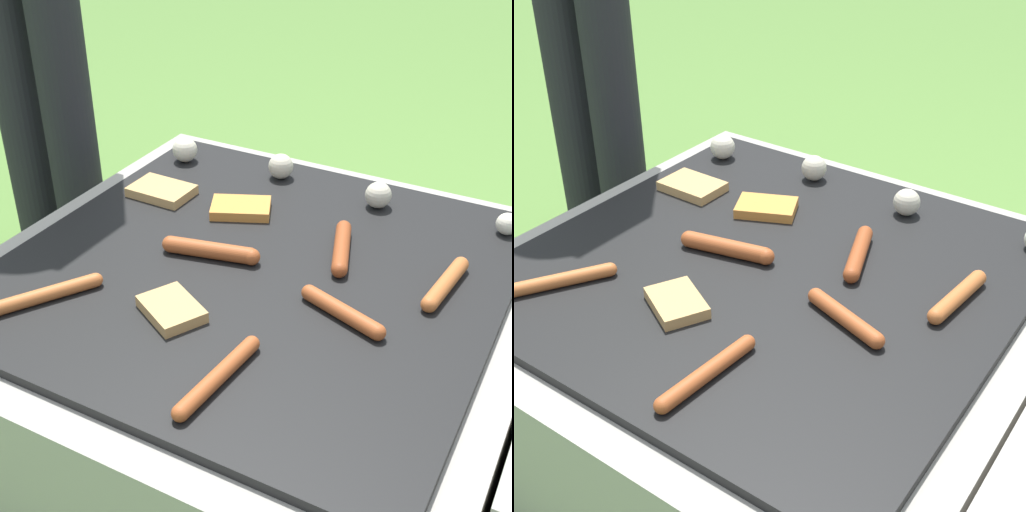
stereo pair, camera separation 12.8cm
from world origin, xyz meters
TOP-DOWN VIEW (x-y plane):
  - ground_plane at (0.00, 0.00)m, footprint 14.00×14.00m
  - grill at (0.00, 0.00)m, footprint 0.97×0.97m
  - sausage_back_left at (-0.26, -0.26)m, footprint 0.12×0.17m
  - sausage_mid_right at (-0.09, -0.02)m, footprint 0.19×0.07m
  - sausage_front_right at (0.12, 0.11)m, footprint 0.08×0.17m
  - sausage_mid_left at (0.10, -0.30)m, footprint 0.04×0.20m
  - sausage_front_center at (0.20, -0.07)m, footprint 0.17×0.07m
  - sausage_back_center at (0.32, 0.09)m, footprint 0.04×0.17m
  - bread_slice_left at (-0.05, -0.19)m, footprint 0.13×0.12m
  - bread_slice_right at (-0.12, 0.16)m, footprint 0.14×0.12m
  - bread_slice_center at (-0.31, 0.15)m, footprint 0.13×0.09m
  - mushroom_row at (-0.07, 0.33)m, footprint 0.78×0.08m

SIDE VIEW (x-z plane):
  - ground_plane at x=0.00m, z-range 0.00..0.00m
  - grill at x=0.00m, z-range 0.00..0.36m
  - bread_slice_right at x=-0.12m, z-range 0.36..0.38m
  - bread_slice_center at x=-0.31m, z-range 0.36..0.38m
  - bread_slice_left at x=-0.05m, z-range 0.36..0.38m
  - sausage_back_left at x=-0.26m, z-range 0.36..0.38m
  - sausage_mid_left at x=0.10m, z-range 0.36..0.38m
  - sausage_front_center at x=0.20m, z-range 0.36..0.39m
  - sausage_back_center at x=0.32m, z-range 0.36..0.39m
  - sausage_front_right at x=0.12m, z-range 0.36..0.39m
  - sausage_mid_right at x=-0.09m, z-range 0.36..0.39m
  - mushroom_row at x=-0.07m, z-range 0.36..0.42m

